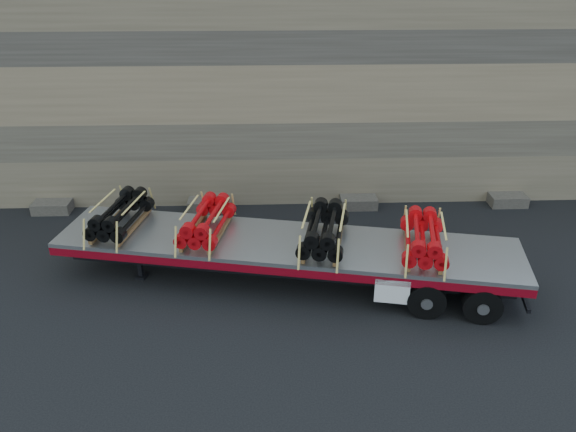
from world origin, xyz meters
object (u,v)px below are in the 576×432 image
trailer (286,261)px  bundle_midrear (324,230)px  bundle_rear (423,239)px  bundle_front (120,215)px  bundle_midfront (206,222)px

trailer → bundle_midrear: bundle_midrear is taller
bundle_midrear → bundle_rear: (2.36, -0.48, -0.02)m
trailer → bundle_front: size_ratio=5.61×
bundle_midfront → bundle_midrear: size_ratio=0.95×
bundle_front → bundle_rear: 7.75m
bundle_rear → bundle_front: bearing=180.0°
bundle_midfront → bundle_rear: bearing=0.0°
bundle_front → bundle_midfront: bearing=0.0°
trailer → bundle_front: bundle_front is taller
bundle_midrear → bundle_rear: size_ratio=1.04×
bundle_front → bundle_rear: (7.60, -1.53, -0.00)m
bundle_midrear → bundle_midfront: bearing=-180.0°
trailer → bundle_midfront: (-2.00, 0.40, 0.95)m
bundle_midfront → bundle_midrear: bearing=0.0°
bundle_front → bundle_rear: bearing=0.0°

